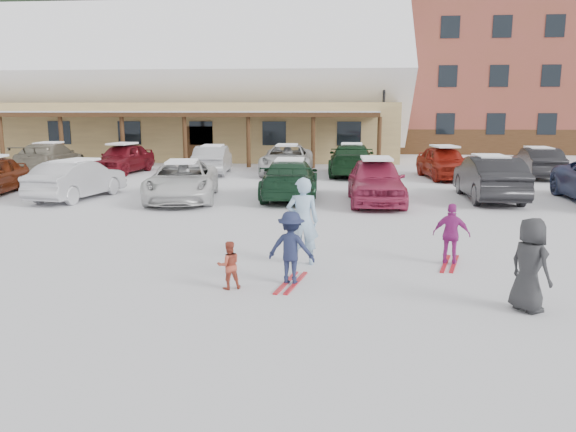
# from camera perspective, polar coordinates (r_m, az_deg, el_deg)

# --- Properties ---
(ground) EXTENTS (160.00, 160.00, 0.00)m
(ground) POSITION_cam_1_polar(r_m,az_deg,el_deg) (10.83, -2.04, -6.17)
(ground) COLOR white
(ground) RESTS_ON ground
(forested_hillside) EXTENTS (300.00, 70.00, 38.00)m
(forested_hillside) POSITION_cam_1_polar(r_m,az_deg,el_deg) (96.60, 4.33, 20.10)
(forested_hillside) COLOR black
(forested_hillside) RESTS_ON ground
(day_lodge) EXTENTS (29.12, 12.50, 10.38)m
(day_lodge) POSITION_cam_1_polar(r_m,az_deg,el_deg) (39.60, -10.35, 11.68)
(day_lodge) COLOR tan
(day_lodge) RESTS_ON ground
(alpine_hotel) EXTENTS (31.48, 14.01, 21.48)m
(alpine_hotel) POSITION_cam_1_polar(r_m,az_deg,el_deg) (50.30, 20.71, 16.29)
(alpine_hotel) COLOR brown
(alpine_hotel) RESTS_ON ground
(lamp_post) EXTENTS (0.50, 0.25, 5.86)m
(lamp_post) POSITION_cam_1_polar(r_m,az_deg,el_deg) (34.82, 9.68, 10.84)
(lamp_post) COLOR black
(lamp_post) RESTS_ON ground
(conifer_2) EXTENTS (5.28, 5.28, 12.24)m
(conifer_2) POSITION_cam_1_polar(r_m,az_deg,el_deg) (61.03, -26.68, 13.05)
(conifer_2) COLOR black
(conifer_2) RESTS_ON ground
(conifer_3) EXTENTS (3.96, 3.96, 9.18)m
(conifer_3) POSITION_cam_1_polar(r_m,az_deg,el_deg) (54.53, 10.11, 12.60)
(conifer_3) COLOR black
(conifer_3) RESTS_ON ground
(adult_skier) EXTENTS (0.70, 0.49, 1.81)m
(adult_skier) POSITION_cam_1_polar(r_m,az_deg,el_deg) (11.48, 1.50, -0.53)
(adult_skier) COLOR #93B8D8
(adult_skier) RESTS_ON ground
(toddler_red) EXTENTS (0.52, 0.47, 0.87)m
(toddler_red) POSITION_cam_1_polar(r_m,az_deg,el_deg) (10.05, -6.03, -4.98)
(toddler_red) COLOR #AA432F
(toddler_red) RESTS_ON ground
(child_navy) EXTENTS (0.95, 0.66, 1.35)m
(child_navy) POSITION_cam_1_polar(r_m,az_deg,el_deg) (10.22, 0.32, -3.26)
(child_navy) COLOR #1C2343
(child_navy) RESTS_ON ground
(skis_child_navy) EXTENTS (0.47, 1.41, 0.03)m
(skis_child_navy) POSITION_cam_1_polar(r_m,az_deg,el_deg) (10.40, 0.32, -6.78)
(skis_child_navy) COLOR red
(skis_child_navy) RESTS_ON ground
(child_magenta) EXTENTS (0.81, 0.51, 1.28)m
(child_magenta) POSITION_cam_1_polar(r_m,az_deg,el_deg) (11.98, 16.27, -1.79)
(child_magenta) COLOR #A22784
(child_magenta) RESTS_ON ground
(skis_child_magenta) EXTENTS (0.59, 1.40, 0.03)m
(skis_child_magenta) POSITION_cam_1_polar(r_m,az_deg,el_deg) (12.12, 16.12, -4.67)
(skis_child_magenta) COLOR red
(skis_child_magenta) RESTS_ON ground
(bystander_dark) EXTENTS (0.77, 0.87, 1.50)m
(bystander_dark) POSITION_cam_1_polar(r_m,az_deg,el_deg) (9.61, 23.36, -4.58)
(bystander_dark) COLOR #262629
(bystander_dark) RESTS_ON ground
(parked_car_1) EXTENTS (2.16, 4.42, 1.39)m
(parked_car_1) POSITION_cam_1_polar(r_m,az_deg,el_deg) (21.51, -20.63, 3.48)
(parked_car_1) COLOR #B5B5BA
(parked_car_1) RESTS_ON ground
(parked_car_2) EXTENTS (3.07, 5.30, 1.39)m
(parked_car_2) POSITION_cam_1_polar(r_m,az_deg,el_deg) (20.16, -10.67, 3.54)
(parked_car_2) COLOR silver
(parked_car_2) RESTS_ON ground
(parked_car_3) EXTENTS (2.07, 4.88, 1.40)m
(parked_car_3) POSITION_cam_1_polar(r_m,az_deg,el_deg) (20.26, 0.18, 3.78)
(parked_car_3) COLOR #163923
(parked_car_3) RESTS_ON ground
(parked_car_4) EXTENTS (1.88, 4.56, 1.55)m
(parked_car_4) POSITION_cam_1_polar(r_m,az_deg,el_deg) (19.41, 8.90, 3.56)
(parked_car_4) COLOR #A72C50
(parked_car_4) RESTS_ON ground
(parked_car_5) EXTENTS (1.72, 4.76, 1.56)m
(parked_car_5) POSITION_cam_1_polar(r_m,az_deg,el_deg) (21.16, 19.76, 3.66)
(parked_car_5) COLOR black
(parked_car_5) RESTS_ON ground
(parked_car_7) EXTENTS (2.76, 5.50, 1.53)m
(parked_car_7) POSITION_cam_1_polar(r_m,az_deg,el_deg) (31.09, -23.04, 5.46)
(parked_car_7) COLOR gray
(parked_car_7) RESTS_ON ground
(parked_car_8) EXTENTS (2.26, 4.58, 1.50)m
(parked_car_8) POSITION_cam_1_polar(r_m,az_deg,el_deg) (29.69, -16.42, 5.64)
(parked_car_8) COLOR maroon
(parked_car_8) RESTS_ON ground
(parked_car_9) EXTENTS (1.87, 4.43, 1.42)m
(parked_car_9) POSITION_cam_1_polar(r_m,az_deg,el_deg) (28.33, -7.64, 5.68)
(parked_car_9) COLOR #A2A3A8
(parked_car_9) RESTS_ON ground
(parked_car_10) EXTENTS (2.48, 5.29, 1.46)m
(parked_car_10) POSITION_cam_1_polar(r_m,az_deg,el_deg) (28.03, -0.11, 5.76)
(parked_car_10) COLOR silver
(parked_car_10) RESTS_ON ground
(parked_car_11) EXTENTS (2.30, 5.38, 1.54)m
(parked_car_11) POSITION_cam_1_polar(r_m,az_deg,el_deg) (27.65, 6.46, 5.71)
(parked_car_11) COLOR #13331A
(parked_car_11) RESTS_ON ground
(parked_car_12) EXTENTS (2.28, 4.61, 1.51)m
(parked_car_12) POSITION_cam_1_polar(r_m,az_deg,el_deg) (27.22, 15.56, 5.28)
(parked_car_12) COLOR #9D1F12
(parked_car_12) RESTS_ON ground
(parked_car_13) EXTENTS (1.85, 4.43, 1.42)m
(parked_car_13) POSITION_cam_1_polar(r_m,az_deg,el_deg) (29.03, 24.03, 4.97)
(parked_car_13) COLOR black
(parked_car_13) RESTS_ON ground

